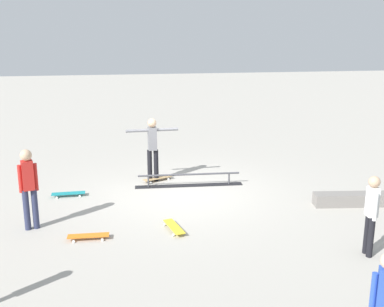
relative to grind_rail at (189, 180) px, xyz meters
name	(u,v)px	position (x,y,z in m)	size (l,w,h in m)	color
ground_plane	(182,193)	(0.26, 0.56, -0.14)	(60.00, 60.00, 0.00)	#ADA89E
grind_rail	(189,180)	(0.00, 0.00, 0.00)	(2.80, 0.37, 0.33)	black
skate_ledge	(358,199)	(-3.67, 1.99, 0.00)	(2.06, 0.36, 0.29)	gray
skater_main	(152,145)	(0.89, -0.54, 0.85)	(1.37, 0.23, 1.70)	black
skateboard_main	(158,178)	(0.77, -0.52, -0.07)	(0.81, 0.52, 0.09)	tan
bystander_red_shirt	(29,185)	(3.59, 2.20, 0.81)	(0.38, 0.25, 1.68)	#2D3351
bystander_white_shirt	(371,211)	(-2.62, 4.35, 0.71)	(0.21, 0.34, 1.50)	black
loose_skateboard_orange	(88,236)	(2.42, 2.90, -0.07)	(0.80, 0.27, 0.09)	orange
loose_skateboard_yellow	(174,227)	(0.72, 2.73, -0.07)	(0.39, 0.82, 0.09)	yellow
loose_skateboard_teal	(68,194)	(3.03, 0.35, -0.07)	(0.81, 0.28, 0.09)	teal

